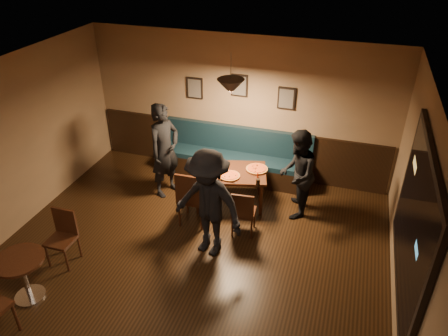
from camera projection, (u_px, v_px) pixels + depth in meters
name	position (u px, v px, depth m)	size (l,w,h in m)	color
floor	(170.00, 289.00, 6.07)	(7.00, 7.00, 0.00)	black
ceiling	(154.00, 105.00, 4.64)	(7.00, 7.00, 0.00)	silver
wall_back	(239.00, 107.00, 8.22)	(6.00, 6.00, 0.00)	#8C704F
wall_right	(419.00, 260.00, 4.57)	(7.00, 7.00, 0.00)	#8C704F
wainscot	(238.00, 149.00, 8.66)	(5.88, 0.06, 1.00)	black
booth_bench	(234.00, 155.00, 8.44)	(3.00, 0.60, 1.00)	#0F232D
window_frame	(414.00, 224.00, 4.94)	(0.06, 2.56, 1.86)	black
window_glass	(411.00, 223.00, 4.95)	(2.40, 2.40, 0.00)	black
picture_left	(195.00, 88.00, 8.28)	(0.32, 0.04, 0.42)	black
picture_center	(239.00, 85.00, 7.97)	(0.32, 0.04, 0.42)	black
picture_right	(286.00, 98.00, 7.81)	(0.32, 0.04, 0.42)	black
pendant_lamp	(231.00, 87.00, 6.75)	(0.44, 0.44, 0.25)	black
dining_table	(230.00, 188.00, 7.72)	(1.27, 0.82, 0.68)	black
chair_near_left	(194.00, 196.00, 7.16)	(0.46, 0.46, 1.04)	black
chair_near_right	(244.00, 211.00, 6.97)	(0.37, 0.37, 0.84)	black
diner_left	(165.00, 150.00, 7.76)	(0.66, 0.43, 1.80)	black
diner_right	(297.00, 174.00, 7.23)	(0.78, 0.61, 1.60)	black
diner_front	(208.00, 204.00, 6.33)	(1.15, 0.66, 1.78)	black
pizza_a	(208.00, 164.00, 7.74)	(0.38, 0.38, 0.04)	gold
pizza_b	(230.00, 176.00, 7.38)	(0.36, 0.36, 0.04)	orange
pizza_c	(257.00, 169.00, 7.58)	(0.39, 0.39, 0.04)	#C86A25
soda_glass	(258.00, 183.00, 7.09)	(0.07, 0.07, 0.14)	black
tabasco_bottle	(258.00, 175.00, 7.35)	(0.02, 0.02, 0.11)	#A92305
napkin_a	(205.00, 160.00, 7.89)	(0.14, 0.14, 0.01)	#1B6832
napkin_b	(198.00, 173.00, 7.48)	(0.16, 0.16, 0.01)	#1E712A
cutlery_set	(226.00, 182.00, 7.26)	(0.02, 0.20, 0.00)	silver
cafe_table	(25.00, 278.00, 5.77)	(0.66, 0.66, 0.70)	black
cafe_chair_far	(61.00, 239.00, 6.34)	(0.39, 0.39, 0.87)	#311B0D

